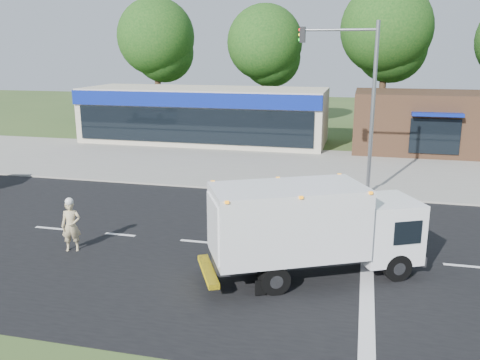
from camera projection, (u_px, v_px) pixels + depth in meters
The scene contains 11 objects.
ground at pixel (278, 249), 17.66m from camera, with size 120.00×120.00×0.00m, color #385123.
road_asphalt at pixel (278, 249), 17.65m from camera, with size 60.00×14.00×0.02m, color black.
sidewalk at pixel (305, 188), 25.36m from camera, with size 60.00×2.40×0.12m, color gray.
parking_apron at pixel (316, 164), 30.83m from camera, with size 60.00×9.00×0.02m, color gray.
lane_markings at pixel (313, 269), 16.07m from camera, with size 55.20×7.00×0.01m.
ems_box_truck at pixel (311, 224), 15.14m from camera, with size 6.80×4.74×2.92m.
emergency_worker at pixel (71, 225), 17.34m from camera, with size 0.77×0.64×1.90m.
retail_strip_mall at pixel (204, 115), 37.97m from camera, with size 18.00×6.20×4.00m.
brown_storefront at pixel (430, 122), 34.35m from camera, with size 10.00×6.70×4.00m.
traffic_signal_pole at pixel (359, 91), 23.04m from camera, with size 3.51×0.25×8.00m.
background_trees at pixel (326, 42), 42.51m from camera, with size 36.77×7.39×12.10m.
Camera 1 is at (2.61, -16.34, 6.74)m, focal length 38.00 mm.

